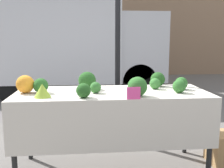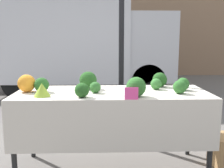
{
  "view_description": "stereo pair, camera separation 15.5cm",
  "coord_description": "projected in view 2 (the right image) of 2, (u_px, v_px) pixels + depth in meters",
  "views": [
    {
      "loc": [
        -0.24,
        -2.63,
        1.38
      ],
      "look_at": [
        0.0,
        0.0,
        0.93
      ],
      "focal_mm": 42.0,
      "sensor_mm": 36.0,
      "label": 1
    },
    {
      "loc": [
        -0.09,
        -2.64,
        1.38
      ],
      "look_at": [
        0.0,
        0.0,
        0.93
      ],
      "focal_mm": 42.0,
      "sensor_mm": 36.0,
      "label": 2
    }
  ],
  "objects": [
    {
      "name": "broccoli_head_6",
      "position": [
        42.0,
        85.0,
        2.66
      ],
      "size": [
        0.15,
        0.15,
        0.15
      ],
      "color": "#285B23",
      "rests_on": "market_table"
    },
    {
      "name": "broccoli_head_7",
      "position": [
        136.0,
        87.0,
        2.44
      ],
      "size": [
        0.19,
        0.19,
        0.19
      ],
      "color": "#2D6628",
      "rests_on": "market_table"
    },
    {
      "name": "market_table",
      "position": [
        112.0,
        104.0,
        2.65
      ],
      "size": [
        1.97,
        0.76,
        0.85
      ],
      "color": "beige",
      "rests_on": "ground_plane"
    },
    {
      "name": "broccoli_head_3",
      "position": [
        160.0,
        80.0,
        2.96
      ],
      "size": [
        0.16,
        0.16,
        0.16
      ],
      "color": "#23511E",
      "rests_on": "market_table"
    },
    {
      "name": "romanesco_head",
      "position": [
        42.0,
        90.0,
        2.47
      ],
      "size": [
        0.16,
        0.16,
        0.13
      ],
      "color": "#93B238",
      "rests_on": "market_table"
    },
    {
      "name": "broccoli_head_0",
      "position": [
        180.0,
        87.0,
        2.59
      ],
      "size": [
        0.13,
        0.13,
        0.13
      ],
      "color": "#2D6628",
      "rests_on": "market_table"
    },
    {
      "name": "broccoli_head_4",
      "position": [
        183.0,
        84.0,
        2.76
      ],
      "size": [
        0.13,
        0.13,
        0.13
      ],
      "color": "#2D6628",
      "rests_on": "market_table"
    },
    {
      "name": "broccoli_head_1",
      "position": [
        156.0,
        84.0,
        2.8
      ],
      "size": [
        0.12,
        0.12,
        0.12
      ],
      "color": "#387533",
      "rests_on": "market_table"
    },
    {
      "name": "tent_pole",
      "position": [
        121.0,
        57.0,
        3.46
      ],
      "size": [
        0.07,
        0.07,
        2.29
      ],
      "color": "black",
      "rests_on": "ground_plane"
    },
    {
      "name": "price_sign",
      "position": [
        131.0,
        93.0,
        2.33
      ],
      "size": [
        0.12,
        0.01,
        0.11
      ],
      "color": "#EF4793",
      "rests_on": "market_table"
    },
    {
      "name": "ground_plane",
      "position": [
        112.0,
        168.0,
        2.84
      ],
      "size": [
        40.0,
        40.0,
        0.0
      ],
      "primitive_type": "plane",
      "color": "slate"
    },
    {
      "name": "parked_truck",
      "position": [
        79.0,
        38.0,
        6.69
      ],
      "size": [
        4.39,
        1.94,
        2.65
      ],
      "color": "silver",
      "rests_on": "ground_plane"
    },
    {
      "name": "orange_cauliflower",
      "position": [
        27.0,
        83.0,
        2.67
      ],
      "size": [
        0.18,
        0.18,
        0.18
      ],
      "color": "orange",
      "rests_on": "market_table"
    },
    {
      "name": "broccoli_head_5",
      "position": [
        95.0,
        87.0,
        2.63
      ],
      "size": [
        0.11,
        0.11,
        0.11
      ],
      "color": "#336B2D",
      "rests_on": "market_table"
    },
    {
      "name": "broccoli_head_2",
      "position": [
        88.0,
        80.0,
        2.84
      ],
      "size": [
        0.19,
        0.19,
        0.19
      ],
      "color": "#23511E",
      "rests_on": "market_table"
    },
    {
      "name": "broccoli_head_8",
      "position": [
        82.0,
        90.0,
        2.42
      ],
      "size": [
        0.14,
        0.14,
        0.14
      ],
      "color": "#23511E",
      "rests_on": "market_table"
    },
    {
      "name": "building_facade",
      "position": [
        105.0,
        6.0,
        9.98
      ],
      "size": [
        16.0,
        0.6,
        5.31
      ],
      "color": "#9E7A5B",
      "rests_on": "ground_plane"
    }
  ]
}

